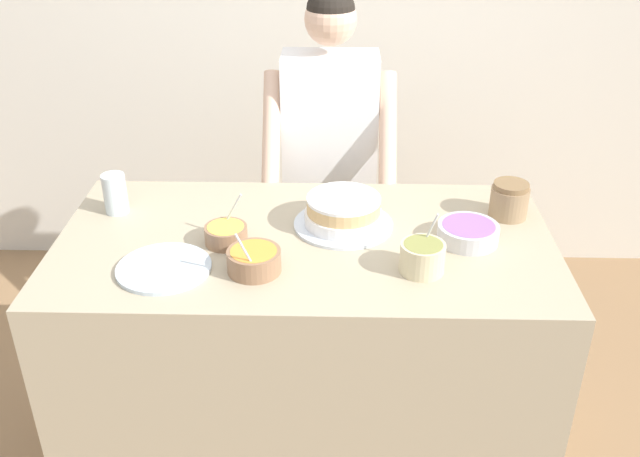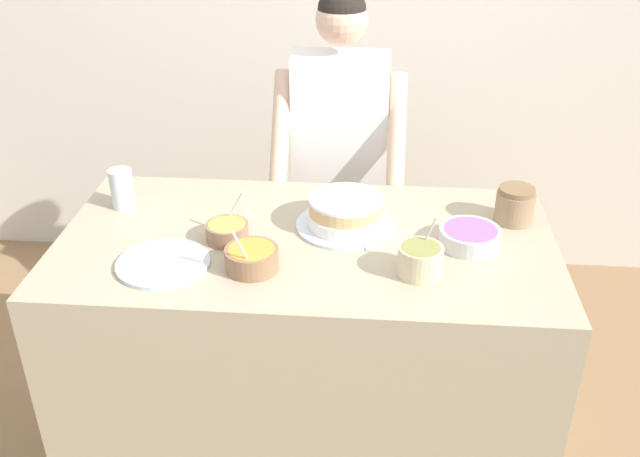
# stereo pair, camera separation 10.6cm
# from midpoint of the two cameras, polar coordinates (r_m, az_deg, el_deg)

# --- Properties ---
(wall_back) EXTENTS (10.00, 0.05, 2.60)m
(wall_back) POSITION_cam_midpoint_polar(r_m,az_deg,el_deg) (3.48, -1.06, 16.77)
(wall_back) COLOR silver
(wall_back) RESTS_ON ground_plane
(counter) EXTENTS (1.56, 0.81, 0.93)m
(counter) POSITION_cam_midpoint_polar(r_m,az_deg,el_deg) (2.49, -2.33, -10.21)
(counter) COLOR tan
(counter) RESTS_ON ground_plane
(person_baker) EXTENTS (0.49, 0.44, 1.58)m
(person_baker) POSITION_cam_midpoint_polar(r_m,az_deg,el_deg) (2.80, -0.31, 6.29)
(person_baker) COLOR #2D2D38
(person_baker) RESTS_ON ground_plane
(cake) EXTENTS (0.32, 0.32, 0.10)m
(cake) POSITION_cam_midpoint_polar(r_m,az_deg,el_deg) (2.28, 0.56, 1.24)
(cake) COLOR silver
(cake) RESTS_ON counter
(frosting_bowl_yellow) EXTENTS (0.13, 0.13, 0.15)m
(frosting_bowl_yellow) POSITION_cam_midpoint_polar(r_m,az_deg,el_deg) (2.22, -8.89, -0.43)
(frosting_bowl_yellow) COLOR #936B4C
(frosting_bowl_yellow) RESTS_ON counter
(frosting_bowl_olive) EXTENTS (0.13, 0.13, 0.17)m
(frosting_bowl_olive) POSITION_cam_midpoint_polar(r_m,az_deg,el_deg) (2.06, 6.74, -2.25)
(frosting_bowl_olive) COLOR beige
(frosting_bowl_olive) RESTS_ON counter
(frosting_bowl_orange) EXTENTS (0.16, 0.16, 0.15)m
(frosting_bowl_orange) POSITION_cam_midpoint_polar(r_m,az_deg,el_deg) (2.06, -6.77, -2.52)
(frosting_bowl_orange) COLOR #936B4C
(frosting_bowl_orange) RESTS_ON counter
(frosting_bowl_purple) EXTENTS (0.19, 0.19, 0.06)m
(frosting_bowl_purple) POSITION_cam_midpoint_polar(r_m,az_deg,el_deg) (2.24, 10.44, -0.31)
(frosting_bowl_purple) COLOR silver
(frosting_bowl_purple) RESTS_ON counter
(drinking_glass) EXTENTS (0.08, 0.08, 0.13)m
(drinking_glass) POSITION_cam_midpoint_polar(r_m,az_deg,el_deg) (2.47, -17.27, 2.67)
(drinking_glass) COLOR silver
(drinking_glass) RESTS_ON counter
(ceramic_plate) EXTENTS (0.28, 0.28, 0.01)m
(ceramic_plate) POSITION_cam_midpoint_polar(r_m,az_deg,el_deg) (2.13, -13.78, -3.10)
(ceramic_plate) COLOR silver
(ceramic_plate) RESTS_ON counter
(stoneware_jar) EXTENTS (0.12, 0.12, 0.12)m
(stoneware_jar) POSITION_cam_midpoint_polar(r_m,az_deg,el_deg) (2.40, 13.69, 2.21)
(stoneware_jar) COLOR #9E7F5B
(stoneware_jar) RESTS_ON counter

